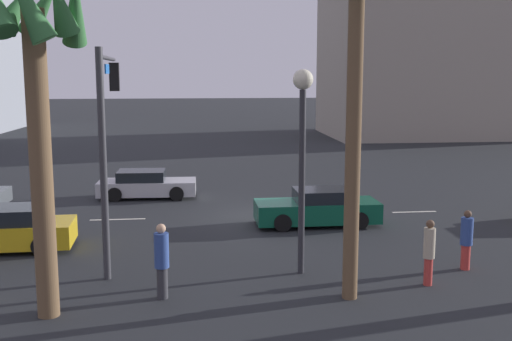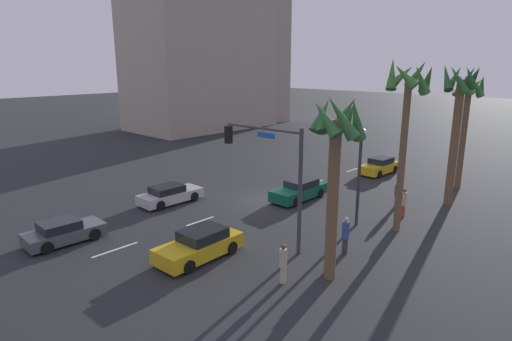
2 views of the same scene
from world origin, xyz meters
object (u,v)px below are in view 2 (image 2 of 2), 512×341
Objects in this scene: pedestrian_0 at (404,202)px; building_0 at (200,50)px; building_2 at (219,30)px; traffic_signal at (273,165)px; car_2 at (379,166)px; pedestrian_1 at (283,262)px; pedestrian_2 at (345,234)px; palm_tree_2 at (458,107)px; palm_tree_0 at (467,104)px; pedestrian_3 at (397,193)px; streetlamp at (360,158)px; car_4 at (64,232)px; car_1 at (200,245)px; palm_tree_1 at (336,147)px; car_3 at (170,195)px; car_0 at (299,190)px; palm_tree_3 at (408,100)px.

pedestrian_0 is 42.86m from building_0.
traffic_signal is at bearing 54.81° from building_2.
car_2 is 0.19× the size of building_0.
car_2 is at bearing -163.32° from pedestrian_1.
building_0 is at bearing -120.87° from pedestrian_2.
pedestrian_2 is (-4.38, 0.36, 0.06)m from pedestrian_1.
building_0 is (-11.61, -39.52, 4.57)m from palm_tree_2.
palm_tree_0 reaches higher than traffic_signal.
traffic_signal is at bearing -11.00° from pedestrian_3.
streetlamp is 12.37m from palm_tree_0.
pedestrian_2 is 0.07× the size of building_2.
palm_tree_0 reaches higher than pedestrian_3.
traffic_signal is 17.97m from palm_tree_0.
car_2 is at bearing -144.93° from pedestrian_0.
pedestrian_0 is (-16.02, 11.38, 0.39)m from car_4.
pedestrian_0 is at bearing 156.76° from streetlamp.
pedestrian_3 is at bearing 165.65° from car_1.
pedestrian_2 reaches higher than car_1.
pedestrian_1 is 5.37m from palm_tree_1.
palm_tree_1 is (1.44, 13.85, 5.31)m from car_3.
car_4 is 2.24× the size of pedestrian_0.
palm_tree_1 is at bearing 44.40° from car_0.
building_0 is at bearing -106.37° from palm_tree_2.
pedestrian_3 reaches higher than car_1.
car_1 is 0.48× the size of palm_tree_2.
palm_tree_1 is at bearing 21.57° from car_2.
car_1 reaches higher than car_4.
pedestrian_3 is at bearing 69.19° from building_0.
building_2 is (-29.87, -36.89, 9.75)m from traffic_signal.
car_2 is 38.44m from building_2.
streetlamp reaches higher than pedestrian_3.
pedestrian_2 reaches higher than car_2.
palm_tree_1 is at bearing 21.02° from streetlamp.
streetlamp is at bearing -157.44° from pedestrian_2.
car_2 is at bearing -145.29° from pedestrian_3.
traffic_signal is 3.61× the size of pedestrian_3.
car_2 is 0.45× the size of palm_tree_2.
car_2 is 17.16m from pedestrian_2.
pedestrian_0 is 10.36m from palm_tree_0.
palm_tree_0 is 0.89× the size of palm_tree_3.
building_0 reaches higher than traffic_signal.
building_2 is at bearing -112.14° from palm_tree_2.
palm_tree_0 is (-20.26, 0.43, 5.38)m from pedestrian_1.
palm_tree_2 is at bearing 175.51° from pedestrian_1.
pedestrian_0 is (-3.21, 1.38, -3.09)m from streetlamp.
car_2 is at bearing -157.96° from pedestrian_2.
pedestrian_1 is 0.08× the size of building_0.
palm_tree_2 reaches higher than pedestrian_1.
car_3 is at bearing 46.67° from building_2.
traffic_signal is at bearing -11.19° from palm_tree_0.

